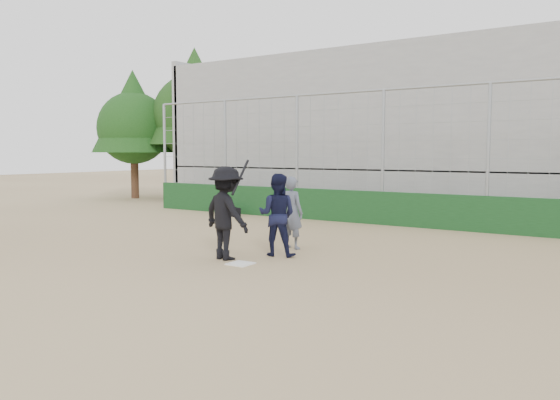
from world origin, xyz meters
The scene contains 10 objects.
ground centered at (0.00, 0.00, 0.00)m, with size 90.00×90.00×0.00m, color olive.
home_plate centered at (0.00, 0.00, 0.01)m, with size 0.44×0.44×0.02m, color white.
backstop centered at (0.00, 7.00, 0.96)m, with size 18.10×0.25×4.04m.
bleachers centered at (0.00, 11.95, 2.92)m, with size 20.25×6.70×6.98m.
tree_left centered at (-11.00, 11.00, 4.39)m, with size 4.48×4.48×7.00m.
tree_right centered at (-13.50, 9.50, 3.76)m, with size 3.84×3.84×6.00m.
batter_at_plate centered at (-0.55, 0.25, 0.94)m, with size 1.35×0.98×2.02m.
catcher_crouched centered at (0.13, 1.10, 0.58)m, with size 0.95×0.81×1.17m.
umpire centered at (-0.09, 2.02, 0.73)m, with size 0.59×0.39×1.47m, color #535A69.
equipment_bag centered at (-5.16, 6.29, 0.15)m, with size 0.74×0.52×0.33m.
Camera 1 is at (6.34, -8.30, 2.16)m, focal length 35.00 mm.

